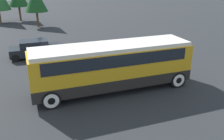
% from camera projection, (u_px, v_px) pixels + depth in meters
% --- Properties ---
extents(ground_plane, '(120.00, 120.00, 0.00)m').
position_uv_depth(ground_plane, '(112.00, 89.00, 15.53)').
color(ground_plane, '#26282B').
extents(tour_bus, '(9.65, 2.53, 2.87)m').
position_uv_depth(tour_bus, '(113.00, 63.00, 14.94)').
color(tour_bus, black).
rests_on(tour_bus, ground_plane).
extents(parked_car_near, '(4.38, 1.90, 1.46)m').
position_uv_depth(parked_car_near, '(36.00, 49.00, 21.34)').
color(parked_car_near, black).
rests_on(parked_car_near, ground_plane).
extents(parked_car_mid, '(4.28, 1.80, 1.37)m').
position_uv_depth(parked_car_mid, '(73.00, 56.00, 19.53)').
color(parked_car_mid, '#BCBCC1').
rests_on(parked_car_mid, ground_plane).
extents(parked_car_far, '(4.66, 1.84, 1.38)m').
position_uv_depth(parked_car_far, '(147.00, 48.00, 21.64)').
color(parked_car_far, silver).
rests_on(parked_car_far, ground_plane).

